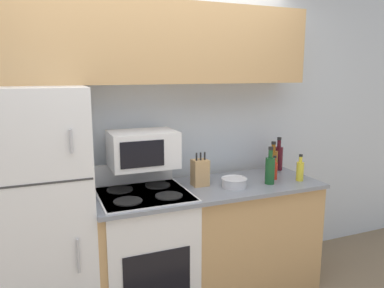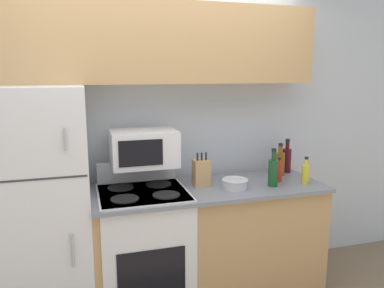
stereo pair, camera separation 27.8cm
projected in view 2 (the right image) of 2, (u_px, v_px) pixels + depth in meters
name	position (u px, v px, depth m)	size (l,w,h in m)	color
wall_back	(154.00, 135.00, 3.14)	(8.00, 0.05, 2.55)	silver
lower_cabinets	(209.00, 241.00, 3.00)	(1.81, 0.66, 0.92)	tan
refrigerator	(39.00, 209.00, 2.61)	(0.70, 0.71, 1.71)	white
upper_cabinets	(157.00, 44.00, 2.83)	(2.50, 0.33, 0.60)	tan
stove	(144.00, 248.00, 2.84)	(0.65, 0.64, 1.09)	white
microwave	(144.00, 148.00, 2.83)	(0.49, 0.35, 0.27)	white
knife_block	(201.00, 173.00, 2.92)	(0.12, 0.11, 0.27)	tan
bowl	(235.00, 183.00, 2.86)	(0.20, 0.20, 0.07)	silver
bottle_cooking_spray	(306.00, 173.00, 2.97)	(0.06, 0.06, 0.22)	gold
bottle_wine_green	(273.00, 171.00, 2.90)	(0.08, 0.08, 0.30)	#194C23
bottle_hot_sauce	(279.00, 172.00, 3.03)	(0.05, 0.05, 0.20)	red
bottle_wine_red	(287.00, 159.00, 3.31)	(0.08, 0.08, 0.30)	#470F19
bottle_whiskey	(280.00, 163.00, 3.22)	(0.08, 0.08, 0.28)	brown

